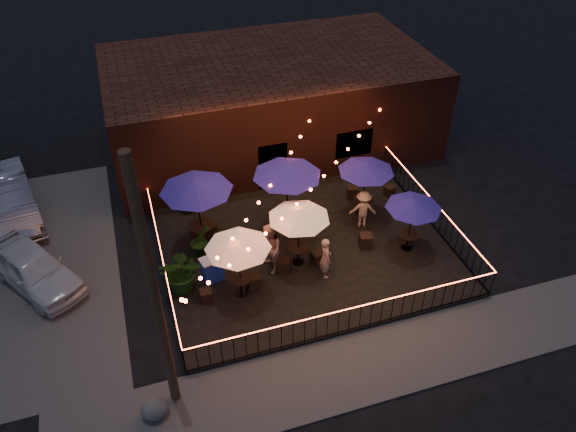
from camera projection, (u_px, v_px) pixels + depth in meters
name	position (u px, v px, depth m)	size (l,w,h in m)	color
ground	(325.00, 290.00, 18.80)	(110.00, 110.00, 0.00)	black
patio	(305.00, 250.00, 20.25)	(10.00, 8.00, 0.15)	black
sidewalk	(364.00, 366.00, 16.36)	(18.00, 2.50, 0.05)	#494744
brick_building	(269.00, 101.00, 25.26)	(14.00, 8.00, 4.00)	#38170F
utility_pole	(155.00, 298.00, 13.08)	(0.26, 0.26, 8.00)	#3D2A19
fence_front	(349.00, 320.00, 16.90)	(10.00, 0.04, 1.04)	black
fence_left	(164.00, 268.00, 18.69)	(0.04, 8.00, 1.04)	black
fence_right	(431.00, 212.00, 21.09)	(0.04, 8.00, 1.04)	black
festoon_lights	(281.00, 207.00, 18.27)	(10.02, 8.72, 1.32)	#FF3D1A
cafe_table_0	(238.00, 245.00, 17.19)	(2.55, 2.55, 2.31)	black
cafe_table_1	(196.00, 186.00, 18.88)	(2.71, 2.71, 2.78)	black
cafe_table_2	(299.00, 215.00, 18.35)	(2.39, 2.39, 2.31)	black
cafe_table_3	(287.00, 172.00, 19.65)	(2.58, 2.58, 2.73)	black
cafe_table_4	(414.00, 205.00, 19.03)	(2.57, 2.57, 2.14)	black
cafe_table_5	(366.00, 168.00, 20.51)	(2.39, 2.39, 2.32)	black
bistro_chair_0	(206.00, 296.00, 18.10)	(0.38, 0.38, 0.44)	black
bistro_chair_1	(254.00, 282.00, 18.54)	(0.42, 0.42, 0.49)	black
bistro_chair_2	(198.00, 237.00, 20.33)	(0.43, 0.43, 0.51)	black
bistro_chair_3	(212.00, 229.00, 20.69)	(0.43, 0.43, 0.51)	black
bistro_chair_4	(283.00, 265.00, 19.19)	(0.43, 0.43, 0.51)	black
bistro_chair_5	(317.00, 258.00, 19.50)	(0.38, 0.38, 0.46)	black
bistro_chair_6	(283.00, 213.00, 21.44)	(0.40, 0.40, 0.48)	black
bistro_chair_7	(314.00, 210.00, 21.67)	(0.34, 0.34, 0.41)	black
bistro_chair_8	(366.00, 241.00, 20.17)	(0.43, 0.43, 0.51)	black
bistro_chair_9	(408.00, 238.00, 20.33)	(0.36, 0.36, 0.42)	black
bistro_chair_10	(353.00, 192.00, 22.51)	(0.43, 0.43, 0.51)	black
bistro_chair_11	(389.00, 191.00, 22.66)	(0.35, 0.35, 0.42)	black
patron_a	(325.00, 258.00, 18.67)	(0.58, 0.38, 1.59)	tan
patron_b	(270.00, 249.00, 18.77)	(0.92, 0.72, 1.90)	tan
patron_c	(363.00, 209.00, 20.80)	(0.99, 0.57, 1.54)	#CEAB8A
potted_shrub_a	(182.00, 272.00, 18.17)	(1.39, 1.21, 1.55)	#133C0E
potted_shrub_b	(201.00, 240.00, 19.52)	(0.76, 0.61, 1.38)	#1A3B0E
potted_shrub_c	(187.00, 198.00, 21.59)	(0.70, 0.70, 1.24)	#133D14
cooler	(212.00, 269.00, 18.70)	(0.80, 0.65, 0.92)	blue
boulder	(154.00, 409.00, 14.92)	(0.81, 0.69, 0.63)	#474641
car_white	(33.00, 268.00, 18.63)	(1.64, 4.09, 1.39)	silver
car_silver	(9.00, 199.00, 21.48)	(1.71, 4.90, 1.62)	gray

